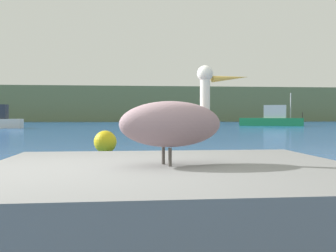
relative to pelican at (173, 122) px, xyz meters
The scene contains 5 objects.
hillside_backdrop 79.27m from the pelican, 90.78° to the left, with size 140.00×11.18×7.10m, color #6B7A51.
pier_dock 0.79m from the pelican, 162.62° to the right, with size 3.24×2.81×0.82m, color slate.
pelican is the anchor object (origin of this frame).
fishing_boat_green 44.99m from the pelican, 67.81° to the left, with size 7.59×4.99×3.91m.
mooring_buoy 9.72m from the pelican, 96.72° to the left, with size 0.76×0.76×0.76m, color yellow.
Camera 1 is at (0.68, -3.25, 1.26)m, focal length 41.49 mm.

